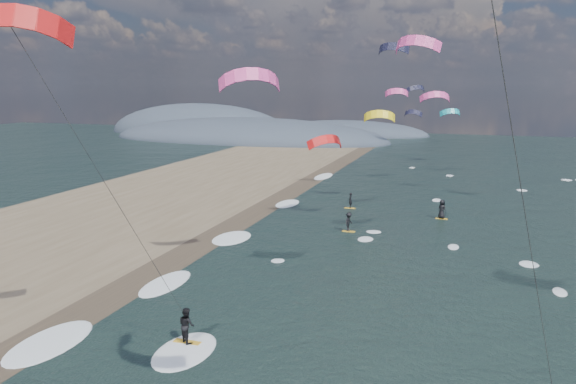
% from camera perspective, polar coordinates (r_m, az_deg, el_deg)
% --- Properties ---
extents(wet_sand_strip, '(3.00, 240.00, 0.00)m').
position_cam_1_polar(wet_sand_strip, '(33.80, -19.50, -11.20)').
color(wet_sand_strip, '#382D23').
rests_on(wet_sand_strip, ground).
extents(coastal_hills, '(80.00, 41.00, 15.00)m').
position_cam_1_polar(coastal_hills, '(133.71, -4.89, 5.66)').
color(coastal_hills, '#3D4756').
rests_on(coastal_hills, ground).
extents(kitesurfer_near_b, '(7.18, 8.72, 15.70)m').
position_cam_1_polar(kitesurfer_near_b, '(23.70, -21.16, 5.38)').
color(kitesurfer_near_b, gold).
rests_on(kitesurfer_near_b, ground).
extents(far_kitesurfers, '(10.12, 9.85, 1.80)m').
position_cam_1_polar(far_kitesurfers, '(51.31, 9.86, -2.16)').
color(far_kitesurfers, gold).
rests_on(far_kitesurfers, ground).
extents(bg_kite_field, '(12.69, 80.18, 9.98)m').
position_cam_1_polar(bg_kite_field, '(67.68, 11.26, 9.96)').
color(bg_kite_field, '#D83F8C').
rests_on(bg_kite_field, ground).
extents(shoreline_surf, '(2.40, 79.40, 0.11)m').
position_cam_1_polar(shoreline_surf, '(36.75, -13.43, -9.05)').
color(shoreline_surf, white).
rests_on(shoreline_surf, ground).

